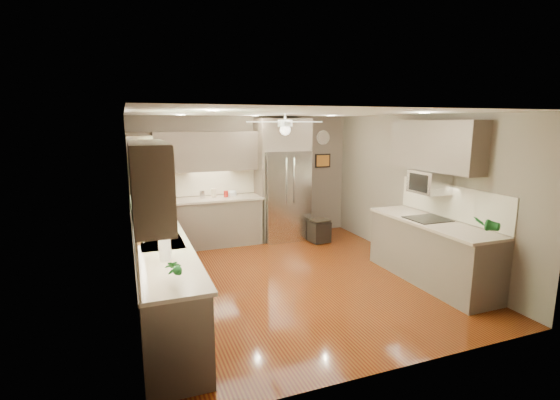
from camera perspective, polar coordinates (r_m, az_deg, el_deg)
floor at (r=6.36m, az=1.69°, el=-11.05°), size 5.00×5.00×0.00m
ceiling at (r=5.90m, az=1.83°, el=12.10°), size 5.00×5.00×0.00m
wall_back at (r=8.33m, az=-4.89°, el=3.09°), size 4.50×0.00×4.50m
wall_front at (r=3.88m, az=16.21°, el=-6.38°), size 4.50×0.00×4.50m
wall_left at (r=5.55m, az=-20.20°, el=-1.47°), size 0.00×5.00×5.00m
wall_right at (r=7.16m, az=18.61°, el=1.28°), size 0.00×5.00×5.00m
canister_b at (r=7.92m, az=-10.88°, el=0.77°), size 0.12×0.12×0.15m
canister_c at (r=7.96m, az=-9.30°, el=1.02°), size 0.11×0.11×0.16m
canister_d at (r=7.96m, az=-7.62°, el=0.85°), size 0.10×0.10×0.13m
soap_bottle at (r=5.73m, az=-18.29°, el=-3.13°), size 0.11×0.11×0.20m
potted_plant_left at (r=3.84m, az=-14.74°, el=-9.26°), size 0.15×0.11×0.27m
potted_plant_right at (r=5.74m, az=26.96°, el=-3.06°), size 0.23×0.21×0.34m
bowl at (r=8.04m, az=-6.72°, el=0.70°), size 0.19×0.19×0.05m
left_run at (r=5.91m, az=-16.85°, el=-8.26°), size 0.65×4.70×1.45m
back_run at (r=8.02m, az=-9.19°, el=-2.88°), size 1.85×0.65×1.45m
uppers at (r=6.36m, az=-6.92°, el=6.27°), size 4.50×4.70×0.95m
window at (r=5.01m, az=-19.98°, el=0.75°), size 0.05×1.12×0.92m
sink at (r=5.16m, az=-16.30°, el=-6.07°), size 0.50×0.70×0.32m
refrigerator at (r=8.24m, az=0.47°, el=2.61°), size 1.06×0.75×2.45m
right_run at (r=6.54m, az=20.47°, el=-6.62°), size 0.70×2.20×1.45m
microwave at (r=6.57m, az=20.25°, el=2.39°), size 0.43×0.55×0.34m
ceiling_fan at (r=6.17m, az=0.73°, el=10.50°), size 1.18×1.18×0.32m
recessed_lights at (r=6.25m, az=0.04°, el=11.98°), size 2.84×3.14×0.01m
wall_clock at (r=8.89m, az=6.09°, el=8.73°), size 0.30×0.03×0.30m
framed_print at (r=8.92m, az=6.04°, el=5.52°), size 0.36×0.03×0.30m
stool at (r=8.16m, az=5.51°, el=-4.34°), size 0.39×0.39×0.45m
paper_towel at (r=4.46m, az=-15.91°, el=-6.40°), size 0.13×0.13×0.32m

